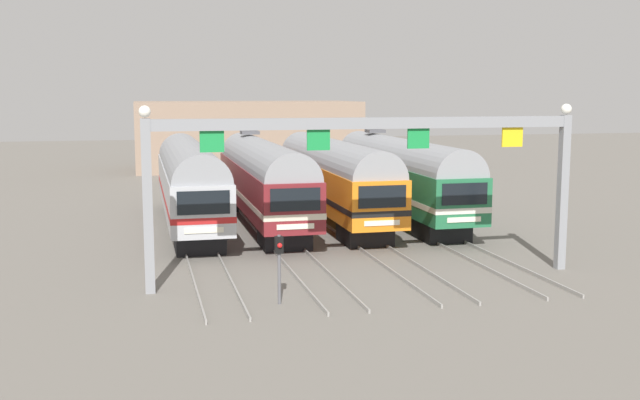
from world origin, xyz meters
TOP-DOWN VIEW (x-y plane):
  - ground_plane at (0.00, 0.00)m, footprint 160.00×160.00m
  - track_bed at (-0.00, 17.00)m, footprint 13.70×70.00m
  - commuter_train_stainless at (-6.10, -0.01)m, footprint 2.88×18.06m
  - commuter_train_maroon at (-2.03, -0.00)m, footprint 2.88×18.06m
  - commuter_train_orange at (2.03, -0.01)m, footprint 2.88×18.06m
  - commuter_train_green at (6.10, -0.00)m, footprint 2.88×18.06m
  - catenary_gantry at (0.00, -13.50)m, footprint 17.43×0.44m
  - yard_signal_mast at (-4.06, -16.10)m, footprint 0.28×0.35m
  - maintenance_building at (1.54, 32.40)m, footprint 21.27×10.00m

SIDE VIEW (x-z plane):
  - ground_plane at x=0.00m, z-range 0.00..0.00m
  - track_bed at x=0.00m, z-range 0.00..0.15m
  - yard_signal_mast at x=-4.06m, z-range 0.50..2.99m
  - commuter_train_stainless at x=-6.10m, z-range 0.30..5.07m
  - commuter_train_orange at x=2.03m, z-range 0.30..5.07m
  - commuter_train_maroon at x=-2.03m, z-range 0.16..5.21m
  - commuter_train_green at x=6.10m, z-range 0.16..5.21m
  - maintenance_building at x=1.54m, z-range 0.00..6.51m
  - catenary_gantry at x=0.00m, z-range 1.62..8.59m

